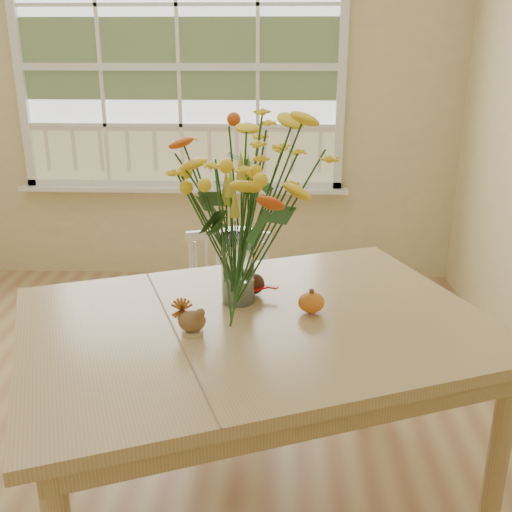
{
  "coord_description": "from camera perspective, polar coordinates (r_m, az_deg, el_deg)",
  "views": [
    {
      "loc": [
        0.73,
        -2.11,
        1.7
      ],
      "look_at": [
        0.65,
        -0.26,
        1.04
      ],
      "focal_mm": 42.0,
      "sensor_mm": 36.0,
      "label": 1
    }
  ],
  "objects": [
    {
      "name": "wall_back",
      "position": [
        4.43,
        -7.18,
        14.88
      ],
      "size": [
        4.0,
        0.02,
        2.7
      ],
      "primitive_type": "cube",
      "color": "beige",
      "rests_on": "floor"
    },
    {
      "name": "dining_table",
      "position": [
        2.07,
        -0.03,
        -8.36
      ],
      "size": [
        1.83,
        1.58,
        0.82
      ],
      "rotation": [
        0.0,
        0.0,
        0.38
      ],
      "color": "tan",
      "rests_on": "floor"
    },
    {
      "name": "windsor_chair",
      "position": [
        2.87,
        -2.61,
        -5.58
      ],
      "size": [
        0.41,
        0.39,
        0.85
      ],
      "rotation": [
        0.0,
        0.0,
        0.03
      ],
      "color": "white",
      "rests_on": "floor"
    },
    {
      "name": "pumpkin",
      "position": [
        2.07,
        5.29,
        -4.52
      ],
      "size": [
        0.09,
        0.09,
        0.07
      ],
      "primitive_type": "ellipsoid",
      "color": "#D64F19",
      "rests_on": "dining_table"
    },
    {
      "name": "flower_vase",
      "position": [
        2.04,
        -1.82,
        5.92
      ],
      "size": [
        0.55,
        0.55,
        0.66
      ],
      "color": "white",
      "rests_on": "dining_table"
    },
    {
      "name": "floor",
      "position": [
        2.81,
        -13.86,
        -18.5
      ],
      "size": [
        4.0,
        4.5,
        0.01
      ],
      "primitive_type": "cube",
      "color": "#9F724D",
      "rests_on": "ground"
    },
    {
      "name": "dark_gourd",
      "position": [
        2.21,
        -0.31,
        -2.75
      ],
      "size": [
        0.12,
        0.09,
        0.08
      ],
      "color": "#38160F",
      "rests_on": "dining_table"
    },
    {
      "name": "turkey_figurine",
      "position": [
        1.92,
        -6.13,
        -6.19
      ],
      "size": [
        0.09,
        0.07,
        0.11
      ],
      "rotation": [
        0.0,
        0.0,
        0.07
      ],
      "color": "#CCB78C",
      "rests_on": "dining_table"
    },
    {
      "name": "window",
      "position": [
        4.38,
        -7.37,
        17.2
      ],
      "size": [
        2.42,
        0.12,
        1.74
      ],
      "color": "silver",
      "rests_on": "wall_back"
    }
  ]
}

